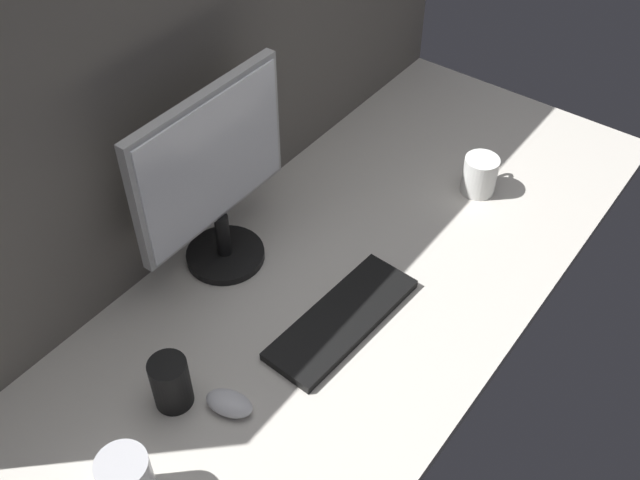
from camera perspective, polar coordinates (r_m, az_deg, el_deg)
ground_plane at (r=167.79cm, az=1.88°, el=-2.81°), size 180.00×80.00×3.00cm
cubicle_wall_back at (r=161.84cm, az=-8.92°, el=12.79°), size 180.00×5.00×76.21cm
monitor at (r=155.22cm, az=-8.29°, el=5.01°), size 41.53×18.00×43.84cm
keyboard at (r=156.29cm, az=1.74°, el=-6.12°), size 37.69×15.12×2.00cm
mouse at (r=144.04cm, az=-7.06°, el=-12.46°), size 7.73×10.66×3.40cm
mug_ceramic_white at (r=188.41cm, az=12.32°, el=4.99°), size 12.11×8.62×9.94cm
mug_black_travel at (r=143.45cm, az=-11.49°, el=-10.79°), size 7.46×7.46×11.51cm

